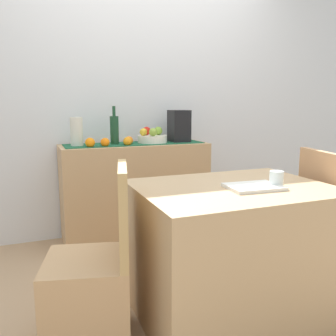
# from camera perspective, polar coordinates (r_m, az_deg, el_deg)

# --- Properties ---
(ground_plane) EXTENTS (6.40, 6.40, 0.02)m
(ground_plane) POSITION_cam_1_polar(r_m,az_deg,el_deg) (2.56, 4.44, -17.59)
(ground_plane) COLOR tan
(ground_plane) RESTS_ON ground
(room_wall_rear) EXTENTS (6.40, 0.06, 2.70)m
(room_wall_rear) POSITION_cam_1_polar(r_m,az_deg,el_deg) (3.37, -4.21, 12.98)
(room_wall_rear) COLOR silver
(room_wall_rear) RESTS_ON ground
(sideboard_console) EXTENTS (1.26, 0.42, 0.84)m
(sideboard_console) POSITION_cam_1_polar(r_m,az_deg,el_deg) (3.17, -5.17, -3.77)
(sideboard_console) COLOR tan
(sideboard_console) RESTS_ON ground
(table_runner) EXTENTS (1.18, 0.32, 0.01)m
(table_runner) POSITION_cam_1_polar(r_m,az_deg,el_deg) (3.10, -5.29, 3.88)
(table_runner) COLOR #1B5739
(table_runner) RESTS_ON sideboard_console
(fruit_bowl) EXTENTS (0.26, 0.26, 0.06)m
(fruit_bowl) POSITION_cam_1_polar(r_m,az_deg,el_deg) (3.14, -2.48, 4.63)
(fruit_bowl) COLOR white
(fruit_bowl) RESTS_ON table_runner
(apple_right) EXTENTS (0.07, 0.07, 0.07)m
(apple_right) POSITION_cam_1_polar(r_m,az_deg,el_deg) (3.06, -2.41, 5.71)
(apple_right) COLOR #8AAC3D
(apple_right) RESTS_ON fruit_bowl
(apple_upper) EXTENTS (0.07, 0.07, 0.07)m
(apple_upper) POSITION_cam_1_polar(r_m,az_deg,el_deg) (3.18, -1.55, 5.92)
(apple_upper) COLOR #85B33A
(apple_upper) RESTS_ON fruit_bowl
(apple_center) EXTENTS (0.07, 0.07, 0.07)m
(apple_center) POSITION_cam_1_polar(r_m,az_deg,el_deg) (3.18, -3.43, 5.91)
(apple_center) COLOR red
(apple_center) RESTS_ON fruit_bowl
(apple_left) EXTENTS (0.06, 0.06, 0.06)m
(apple_left) POSITION_cam_1_polar(r_m,az_deg,el_deg) (3.11, -3.93, 5.73)
(apple_left) COLOR gold
(apple_left) RESTS_ON fruit_bowl
(wine_bottle) EXTENTS (0.07, 0.07, 0.32)m
(wine_bottle) POSITION_cam_1_polar(r_m,az_deg,el_deg) (3.04, -8.51, 6.03)
(wine_bottle) COLOR #1B4127
(wine_bottle) RESTS_ON sideboard_console
(coffee_maker) EXTENTS (0.16, 0.18, 0.28)m
(coffee_maker) POSITION_cam_1_polar(r_m,az_deg,el_deg) (3.22, 1.76, 6.65)
(coffee_maker) COLOR black
(coffee_maker) RESTS_ON sideboard_console
(ceramic_vase) EXTENTS (0.10, 0.10, 0.23)m
(ceramic_vase) POSITION_cam_1_polar(r_m,az_deg,el_deg) (2.99, -14.31, 5.59)
(ceramic_vase) COLOR silver
(ceramic_vase) RESTS_ON sideboard_console
(orange_loose_near_bowl) EXTENTS (0.07, 0.07, 0.07)m
(orange_loose_near_bowl) POSITION_cam_1_polar(r_m,az_deg,el_deg) (2.91, -9.97, 4.04)
(orange_loose_near_bowl) COLOR orange
(orange_loose_near_bowl) RESTS_ON sideboard_console
(orange_loose_mid) EXTENTS (0.07, 0.07, 0.07)m
(orange_loose_mid) POSITION_cam_1_polar(r_m,az_deg,el_deg) (3.05, -6.21, 4.38)
(orange_loose_mid) COLOR orange
(orange_loose_mid) RESTS_ON sideboard_console
(orange_loose_far) EXTENTS (0.07, 0.07, 0.07)m
(orange_loose_far) POSITION_cam_1_polar(r_m,az_deg,el_deg) (2.96, -6.45, 4.22)
(orange_loose_far) COLOR orange
(orange_loose_far) RESTS_ON sideboard_console
(orange_loose_end) EXTENTS (0.08, 0.08, 0.08)m
(orange_loose_end) POSITION_cam_1_polar(r_m,az_deg,el_deg) (2.89, -12.28, 3.97)
(orange_loose_end) COLOR orange
(orange_loose_end) RESTS_ON sideboard_console
(dining_table) EXTENTS (1.05, 0.80, 0.74)m
(dining_table) POSITION_cam_1_polar(r_m,az_deg,el_deg) (2.10, 10.07, -12.71)
(dining_table) COLOR tan
(dining_table) RESTS_ON ground
(open_book) EXTENTS (0.29, 0.23, 0.02)m
(open_book) POSITION_cam_1_polar(r_m,az_deg,el_deg) (1.95, 13.42, -2.92)
(open_book) COLOR white
(open_book) RESTS_ON dining_table
(coffee_cup) EXTENTS (0.07, 0.07, 0.09)m
(coffee_cup) POSITION_cam_1_polar(r_m,az_deg,el_deg) (2.01, 16.83, -1.69)
(coffee_cup) COLOR silver
(coffee_cup) RESTS_ON dining_table
(chair_near_window) EXTENTS (0.48, 0.48, 0.90)m
(chair_near_window) POSITION_cam_1_polar(r_m,az_deg,el_deg) (1.89, -12.07, -18.99)
(chair_near_window) COLOR tan
(chair_near_window) RESTS_ON ground
(chair_by_corner) EXTENTS (0.47, 0.47, 0.90)m
(chair_by_corner) POSITION_cam_1_polar(r_m,az_deg,el_deg) (2.62, 25.16, -11.31)
(chair_by_corner) COLOR tan
(chair_by_corner) RESTS_ON ground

